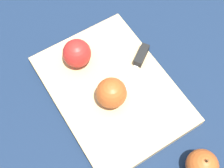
# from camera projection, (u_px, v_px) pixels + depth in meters

# --- Properties ---
(ground_plane) EXTENTS (4.00, 4.00, 0.00)m
(ground_plane) POSITION_uv_depth(u_px,v_px,m) (112.00, 91.00, 0.84)
(ground_plane) COLOR #14233D
(cutting_board) EXTENTS (0.44, 0.34, 0.02)m
(cutting_board) POSITION_uv_depth(u_px,v_px,m) (112.00, 89.00, 0.83)
(cutting_board) COLOR tan
(cutting_board) RESTS_ON ground_plane
(apple_half_left) EXTENTS (0.08, 0.08, 0.08)m
(apple_half_left) POSITION_uv_depth(u_px,v_px,m) (77.00, 53.00, 0.83)
(apple_half_left) COLOR red
(apple_half_left) RESTS_ON cutting_board
(apple_half_right) EXTENTS (0.08, 0.08, 0.08)m
(apple_half_right) POSITION_uv_depth(u_px,v_px,m) (111.00, 93.00, 0.77)
(apple_half_right) COLOR #AD4C1E
(apple_half_right) RESTS_ON cutting_board
(knife) EXTENTS (0.12, 0.13, 0.02)m
(knife) POSITION_uv_depth(u_px,v_px,m) (140.00, 57.00, 0.85)
(knife) COLOR silver
(knife) RESTS_ON cutting_board
(apple_whole) EXTENTS (0.08, 0.08, 0.09)m
(apple_whole) POSITION_uv_depth(u_px,v_px,m) (202.00, 165.00, 0.71)
(apple_whole) COLOR #AD4C1E
(apple_whole) RESTS_ON ground_plane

